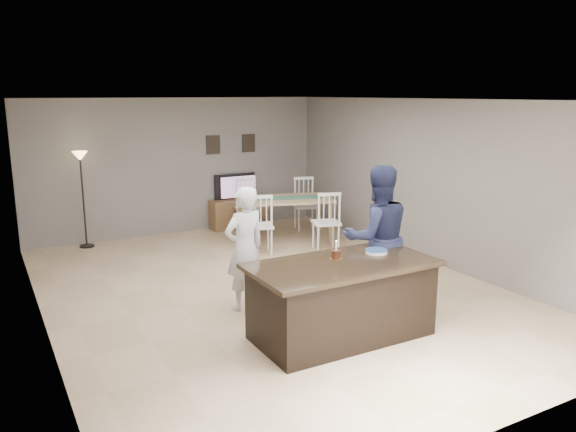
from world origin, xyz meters
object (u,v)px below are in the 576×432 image
television (237,187)px  woman (245,249)px  tv_console (239,213)px  birthday_cake (336,254)px  floor_lamp (81,173)px  dining_table (284,205)px  kitchen_island (342,299)px  man (377,238)px  plate_stack (376,251)px

television → woman: bearing=67.2°
tv_console → birthday_cake: birthday_cake is taller
television → floor_lamp: size_ratio=0.52×
dining_table → floor_lamp: floor_lamp is taller
woman → floor_lamp: bearing=-82.5°
kitchen_island → tv_console: kitchen_island is taller
kitchen_island → birthday_cake: 0.52m
floor_lamp → man: bearing=-60.4°
kitchen_island → man: (0.93, 0.55, 0.49)m
kitchen_island → plate_stack: (0.58, 0.12, 0.47)m
woman → birthday_cake: (0.62, -1.19, 0.14)m
kitchen_island → woman: size_ratio=1.32×
man → plate_stack: (-0.35, -0.43, -0.03)m
kitchen_island → plate_stack: bearing=11.9°
tv_console → kitchen_island: bearing=-102.2°
floor_lamp → birthday_cake: bearing=-70.4°
woman → floor_lamp: 4.41m
kitchen_island → dining_table: (1.52, 4.15, 0.23)m
man → birthday_cake: size_ratio=8.44×
man → plate_stack: bearing=68.1°
kitchen_island → plate_stack: size_ratio=7.96×
kitchen_island → plate_stack: plate_stack is taller
birthday_cake → plate_stack: bearing=-3.6°
tv_console → woman: bearing=-113.1°
birthday_cake → plate_stack: 0.56m
woman → man: 1.73m
kitchen_island → man: size_ratio=1.13×
plate_stack → television: bearing=83.6°
dining_table → floor_lamp: bearing=175.3°
woman → plate_stack: size_ratio=6.04×
man → plate_stack: size_ratio=7.03×
floor_lamp → tv_console: bearing=0.7°
tv_console → plate_stack: plate_stack is taller
television → floor_lamp: 3.14m
television → dining_table: bearing=102.1°
woman → plate_stack: 1.71m
birthday_cake → plate_stack: birthday_cake is taller
kitchen_island → tv_console: 5.70m
television → woman: size_ratio=0.56×
television → tv_console: bearing=90.0°
man → floor_lamp: bearing=-43.3°
birthday_cake → man: bearing=23.4°
floor_lamp → plate_stack: bearing=-65.4°
television → plate_stack: bearing=83.6°
birthday_cake → plate_stack: size_ratio=0.83×
tv_console → dining_table: 1.51m
dining_table → television: bearing=119.5°
woman → plate_stack: (1.18, -1.23, 0.11)m
woman → dining_table: woman is taller
television → dining_table: 1.54m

